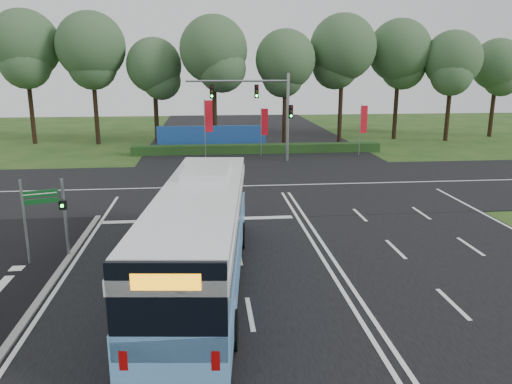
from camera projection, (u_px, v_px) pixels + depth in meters
ground at (319, 253)px, 20.65m from camera, size 120.00×120.00×0.00m
road_main at (319, 253)px, 20.65m from camera, size 20.00×120.00×0.04m
road_cross at (278, 186)px, 32.22m from camera, size 120.00×14.00×0.05m
kerb_strip at (44, 295)px, 16.76m from camera, size 0.25×18.00×0.12m
city_bus at (201, 235)px, 17.19m from camera, size 4.03×13.20×3.73m
pedestrian_signal at (65, 215)px, 19.81m from camera, size 0.30×0.41×3.24m
street_sign at (33, 210)px, 19.00m from camera, size 1.28×0.46×3.40m
banner_flag_left at (208, 120)px, 41.36m from camera, size 0.71×0.23×4.90m
banner_flag_mid at (264, 125)px, 42.04m from camera, size 0.60×0.19×4.16m
banner_flag_right at (363, 122)px, 42.56m from camera, size 0.64×0.12×4.37m
traffic_light_gantry at (265, 103)px, 39.30m from camera, size 8.41×0.28×7.00m
hedge at (258, 149)px, 44.19m from camera, size 22.00×1.20×0.80m
blue_hoarding at (212, 138)px, 46.04m from camera, size 10.00×0.30×2.20m
eucalyptus_row at (261, 53)px, 48.53m from camera, size 54.07×9.69×12.84m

